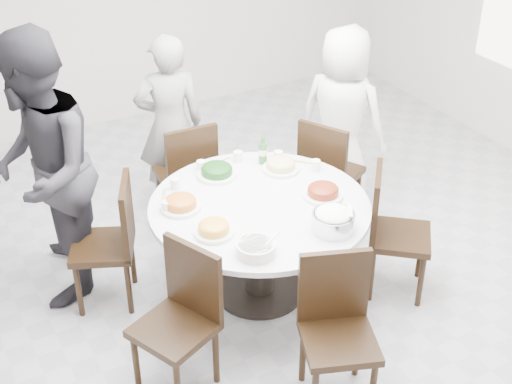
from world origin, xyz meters
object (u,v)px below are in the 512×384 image
chair_n (185,172)px  diner_middle (170,125)px  diner_right (342,118)px  chair_nw (102,244)px  rice_bowl (333,222)px  soup_bowl (256,248)px  chair_s (339,338)px  chair_sw (174,326)px  dining_table (259,249)px  chair_ne (332,170)px  beverage_bottle (263,150)px  chair_se (400,234)px  diner_left (41,172)px

chair_n → diner_middle: (0.01, 0.29, 0.29)m
diner_right → chair_nw: bearing=67.1°
rice_bowl → soup_bowl: (-0.55, 0.01, -0.02)m
chair_s → diner_right: 2.33m
chair_s → chair_sw: bearing=165.8°
chair_nw → dining_table: bearing=89.4°
chair_nw → diner_right: diner_right is taller
chair_sw → chair_ne: bearing=96.8°
diner_middle → soup_bowl: size_ratio=6.27×
chair_sw → beverage_bottle: bearing=107.6°
chair_ne → chair_nw: same height
rice_bowl → soup_bowl: rice_bowl is taller
rice_bowl → chair_se: bearing=5.2°
chair_sw → beverage_bottle: 1.61m
chair_s → rice_bowl: (0.35, 0.61, 0.33)m
chair_ne → chair_se: (-0.08, -0.98, 0.00)m
chair_n → rice_bowl: chair_n is taller
diner_left → beverage_bottle: bearing=98.5°
diner_left → chair_n: bearing=124.2°
chair_se → rice_bowl: size_ratio=3.44×
diner_middle → soup_bowl: diner_middle is taller
chair_s → soup_bowl: size_ratio=3.89×
dining_table → diner_right: (1.22, 0.81, 0.40)m
chair_nw → beverage_bottle: size_ratio=4.39×
diner_left → soup_bowl: 1.56m
diner_left → rice_bowl: (1.51, -1.24, -0.16)m
rice_bowl → chair_s: bearing=-119.5°
chair_nw → chair_s: size_ratio=1.00×
diner_right → diner_middle: (-1.30, 0.57, -0.01)m
diner_middle → beverage_bottle: (0.37, -0.89, 0.09)m
chair_sw → rice_bowl: 1.19m
chair_s → beverage_bottle: beverage_bottle is taller
beverage_bottle → chair_ne: bearing=4.9°
chair_s → chair_se: same height
chair_n → dining_table: bearing=97.1°
diner_middle → chair_se: bearing=130.4°
dining_table → diner_left: 1.57m
chair_n → chair_s: same height
chair_sw → chair_se: bearing=69.9°
chair_nw → chair_s: same height
diner_middle → soup_bowl: (-0.22, -1.85, 0.02)m
chair_sw → diner_middle: (0.80, 1.93, 0.29)m
beverage_bottle → dining_table: bearing=-121.3°
beverage_bottle → chair_s: bearing=-103.5°
diner_right → chair_ne: bearing=103.5°
chair_se → soup_bowl: size_ratio=3.89×
chair_nw → diner_left: 0.63m
chair_n → diner_middle: size_ratio=0.62×
diner_middle → rice_bowl: 1.90m
chair_se → beverage_bottle: beverage_bottle is taller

